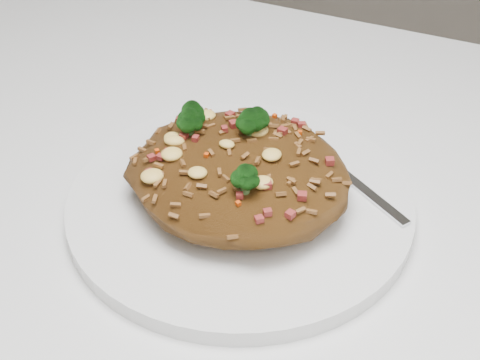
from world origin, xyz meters
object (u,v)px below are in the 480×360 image
at_px(dining_table, 203,304).
at_px(plate, 240,202).
at_px(fried_rice, 240,165).
at_px(fork, 343,173).

height_order(dining_table, plate, plate).
distance_m(plate, fried_rice, 0.04).
height_order(plate, fried_rice, fried_rice).
bearing_deg(fried_rice, dining_table, -121.48).
xyz_separation_m(dining_table, fork, (0.09, 0.09, 0.11)).
xyz_separation_m(plate, fork, (0.07, 0.06, 0.01)).
bearing_deg(fork, plate, -106.11).
relative_size(dining_table, fork, 8.27).
bearing_deg(fork, dining_table, -101.24).
distance_m(fried_rice, fork, 0.09).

